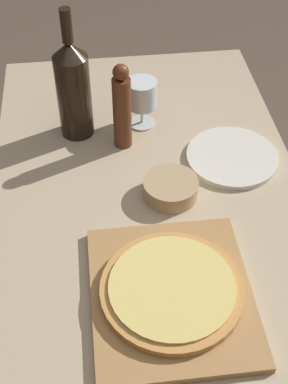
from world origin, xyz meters
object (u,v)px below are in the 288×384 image
at_px(pepper_mill, 122,108).
at_px(wine_glass, 142,95).
at_px(pizza, 172,289).
at_px(small_bowl, 171,188).
at_px(wine_bottle, 73,88).

height_order(pepper_mill, wine_glass, pepper_mill).
xyz_separation_m(pizza, small_bowl, (0.04, 0.29, -0.01)).
height_order(pizza, wine_glass, wine_glass).
height_order(pizza, pepper_mill, pepper_mill).
bearing_deg(wine_bottle, small_bowl, -51.72).
bearing_deg(pepper_mill, wine_glass, 53.50).
bearing_deg(pizza, pepper_mill, 96.09).
bearing_deg(pizza, small_bowl, 81.63).
relative_size(wine_glass, small_bowl, 1.03).
height_order(wine_bottle, wine_glass, wine_bottle).
xyz_separation_m(pepper_mill, small_bowl, (0.10, -0.20, -0.09)).
height_order(wine_bottle, small_bowl, wine_bottle).
relative_size(wine_bottle, pepper_mill, 1.47).
xyz_separation_m(wine_bottle, pepper_mill, (0.12, -0.07, -0.02)).
bearing_deg(wine_glass, pepper_mill, -126.50).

